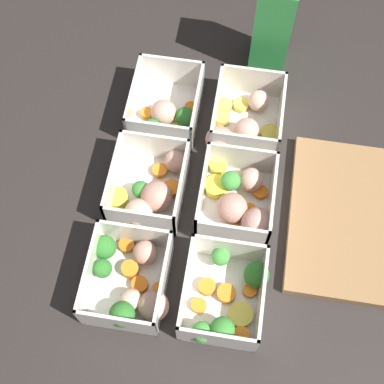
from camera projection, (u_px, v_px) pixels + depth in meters
name	position (u px, v px, depth m)	size (l,w,h in m)	color
ground_plane	(192.00, 198.00, 0.91)	(4.00, 4.00, 0.00)	#282321
container_near_left	(166.00, 111.00, 0.96)	(0.15, 0.12, 0.07)	silver
container_near_center	(151.00, 190.00, 0.89)	(0.17, 0.14, 0.07)	silver
container_near_right	(130.00, 282.00, 0.82)	(0.15, 0.14, 0.07)	silver
container_far_left	(243.00, 123.00, 0.95)	(0.16, 0.14, 0.07)	silver
container_far_center	(240.00, 201.00, 0.88)	(0.16, 0.13, 0.07)	silver
container_far_right	(227.00, 297.00, 0.81)	(0.15, 0.13, 0.07)	silver
juice_carton	(272.00, 25.00, 0.95)	(0.07, 0.07, 0.20)	green
cutting_board	(344.00, 220.00, 0.88)	(0.28, 0.18, 0.02)	olive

